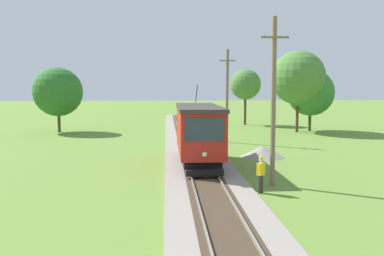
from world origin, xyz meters
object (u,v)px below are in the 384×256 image
Objects in this scene: tree_left_near at (311,93)px; tree_right_near at (58,92)px; tree_left_far at (245,85)px; utility_pole_near_tram at (273,100)px; red_tram at (198,132)px; gravel_pile at (263,152)px; track_worker at (261,173)px; utility_pole_mid at (227,95)px; tree_right_far at (298,78)px.

tree_right_near reaches higher than tree_left_near.
utility_pole_near_tram is at bearing -98.88° from tree_left_far.
tree_left_near is 9.49m from tree_left_far.
red_tram is 2.70× the size of gravel_pile.
tree_right_near is (-16.18, 25.62, 3.41)m from track_worker.
utility_pole_near_tram is 1.23× the size of tree_left_near.
tree_left_near is 0.96× the size of tree_left_far.
utility_pole_mid reaches higher than track_worker.
tree_right_far reaches higher than red_tram.
utility_pole_mid is 16.57m from tree_left_far.
utility_pole_near_tram is 29.59m from tree_right_near.
track_worker is 26.50m from tree_right_far.
tree_right_near is (-18.58, 16.39, 3.99)m from gravel_pile.
track_worker is (-2.40, -9.22, 0.58)m from gravel_pile.
red_tram is 21.81m from tree_right_far.
red_tram is 5.84m from gravel_pile.
utility_pole_mid is 1.17× the size of tree_right_near.
red_tram is at bearing -108.34° from utility_pole_mid.
tree_left_far is (21.96, 6.82, 0.83)m from tree_right_near.
tree_left_near is 2.60m from tree_right_far.
red_tram is at bearing 157.71° from track_worker.
red_tram reaches higher than track_worker.
utility_pole_near_tram reaches higher than utility_pole_mid.
gravel_pile is 23.95m from tree_left_far.
tree_right_far is (-1.79, -0.96, 1.63)m from tree_left_near.
tree_left_far reaches higher than track_worker.
red_tram is at bearing -54.32° from tree_right_near.
tree_left_near is at bearing 38.16° from utility_pole_mid.
track_worker is at bearing -69.40° from red_tram.
gravel_pile is 17.53m from tree_right_far.
red_tram is 23.69m from tree_right_near.
tree_left_far reaches higher than red_tram.
utility_pole_mid is 19.34m from tree_right_near.
tree_right_far is at bearing 63.31° from gravel_pile.
tree_right_near is at bearing 169.40° from track_worker.
tree_right_far reaches higher than track_worker.
tree_right_far is (7.47, 14.86, 5.52)m from gravel_pile.
utility_pole_mid is at bearing -27.71° from tree_right_near.
tree_left_far is (4.84, 15.82, 1.01)m from utility_pole_mid.
tree_left_far is (-5.88, 7.40, 0.92)m from tree_left_near.
red_tram is 1.21× the size of tree_right_near.
tree_left_far is at bearing 128.46° from tree_left_near.
utility_pole_mid is 2.61× the size of gravel_pile.
red_tram is 1.04× the size of utility_pole_mid.
tree_right_near is 23.01m from tree_left_far.
tree_right_far is (12.30, 17.63, 3.74)m from red_tram.
gravel_pile is (1.46, -7.40, -3.81)m from utility_pole_mid.
tree_left_near is at bearing 65.54° from utility_pole_near_tram.
tree_left_near is (10.72, 23.56, -0.02)m from utility_pole_near_tram.
utility_pole_near_tram is 15.14m from utility_pole_mid.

